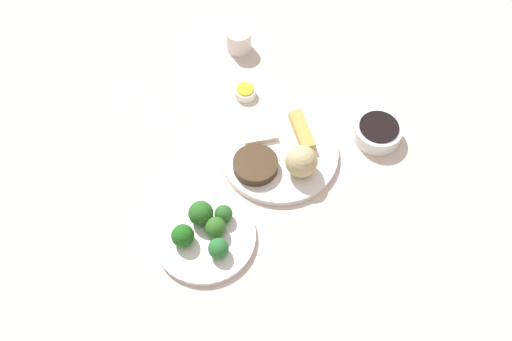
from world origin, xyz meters
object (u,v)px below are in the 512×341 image
main_plate (279,153)px  soy_sauce_bowl (377,132)px  sauce_ramekin_hot_mustard (245,92)px  broccoli_plate (205,236)px  teacup (239,40)px

main_plate → soy_sauce_bowl: (-0.24, -0.02, 0.01)m
main_plate → soy_sauce_bowl: bearing=-174.2°
soy_sauce_bowl → sauce_ramekin_hot_mustard: bearing=-29.0°
broccoli_plate → soy_sauce_bowl: (-0.42, -0.22, 0.01)m
broccoli_plate → sauce_ramekin_hot_mustard: (-0.12, -0.38, 0.00)m
sauce_ramekin_hot_mustard → teacup: 0.16m
sauce_ramekin_hot_mustard → teacup: size_ratio=0.80×
sauce_ramekin_hot_mustard → main_plate: bearing=107.4°
sauce_ramekin_hot_mustard → teacup: bearing=-90.0°
sauce_ramekin_hot_mustard → teacup: teacup is taller
main_plate → teacup: 0.36m
soy_sauce_bowl → sauce_ramekin_hot_mustard: size_ratio=2.14×
sauce_ramekin_hot_mustard → teacup: (-0.00, -0.16, 0.02)m
soy_sauce_bowl → teacup: bearing=-47.9°
teacup → broccoli_plate: bearing=77.2°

